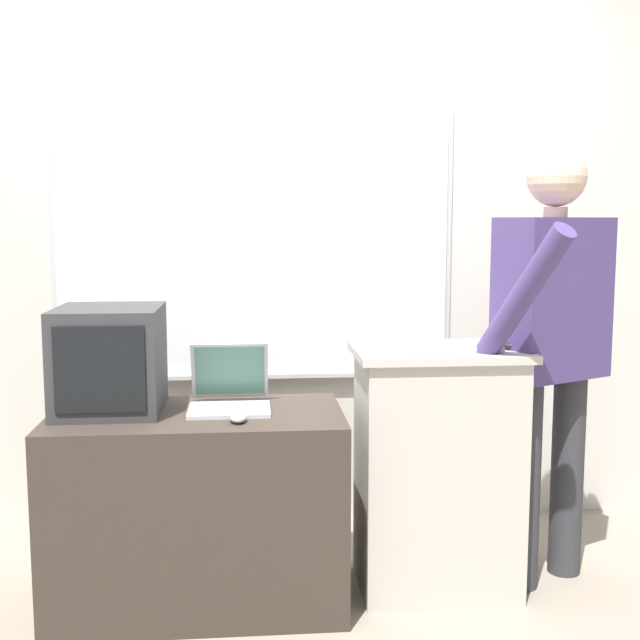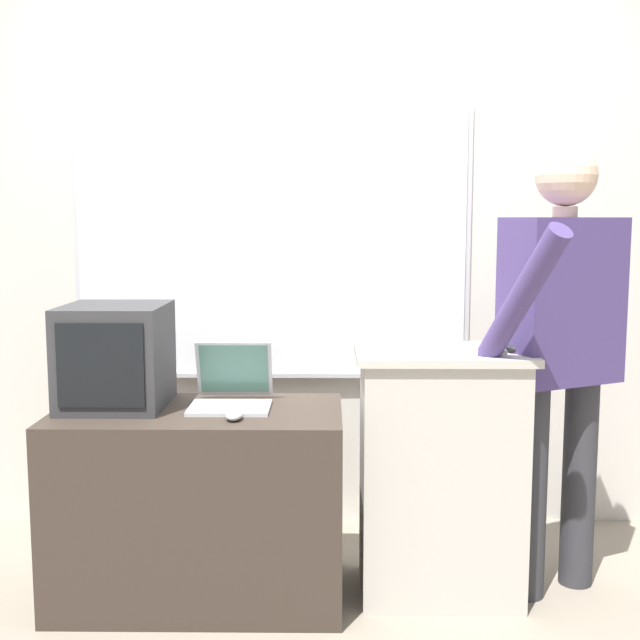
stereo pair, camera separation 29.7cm
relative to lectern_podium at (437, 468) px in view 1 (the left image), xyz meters
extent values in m
plane|color=gray|center=(-0.47, -0.37, -0.48)|extent=(30.00, 30.00, 0.00)
cube|color=beige|center=(-0.47, 0.81, 0.89)|extent=(6.40, 0.12, 2.74)
cube|color=#B7B7BC|center=(-0.69, 0.74, 0.85)|extent=(1.84, 0.02, 1.26)
cube|color=white|center=(-0.69, 0.74, 0.85)|extent=(1.79, 0.02, 1.21)
cube|color=#B7B7BC|center=(-0.69, 0.72, 0.23)|extent=(1.61, 0.04, 0.02)
cube|color=#BCB7AD|center=(0.00, 0.00, -0.02)|extent=(0.60, 0.41, 0.92)
cube|color=#BCB7AD|center=(0.00, 0.00, 0.46)|extent=(0.65, 0.45, 0.03)
cube|color=#382D26|center=(-0.92, -0.04, -0.11)|extent=(1.08, 0.58, 0.73)
cylinder|color=#333338|center=(0.34, -0.03, -0.07)|extent=(0.13, 0.13, 0.83)
cylinder|color=#333338|center=(0.56, 0.08, -0.07)|extent=(0.13, 0.13, 0.83)
cube|color=#473870|center=(0.45, 0.02, 0.66)|extent=(0.50, 0.39, 0.62)
cylinder|color=beige|center=(0.45, 0.02, 0.99)|extent=(0.09, 0.09, 0.04)
sphere|color=beige|center=(0.45, 0.02, 1.12)|extent=(0.23, 0.23, 0.23)
cylinder|color=#473870|center=(0.22, -0.27, 0.70)|extent=(0.26, 0.42, 0.52)
cylinder|color=#473870|center=(0.67, 0.13, 0.63)|extent=(0.08, 0.08, 0.59)
cube|color=#B7BABF|center=(-0.80, -0.04, 0.26)|extent=(0.30, 0.23, 0.01)
cube|color=#B7BABF|center=(-0.80, 0.12, 0.38)|extent=(0.30, 0.09, 0.23)
cube|color=#4C7A6B|center=(-0.80, 0.11, 0.38)|extent=(0.27, 0.07, 0.20)
cube|color=beige|center=(0.01, -0.06, 0.48)|extent=(0.41, 0.14, 0.02)
ellipsoid|color=#BCBCC1|center=(-0.76, -0.19, 0.27)|extent=(0.06, 0.10, 0.03)
ellipsoid|color=black|center=(0.26, -0.04, 0.49)|extent=(0.06, 0.10, 0.03)
cube|color=#333335|center=(-1.24, 0.03, 0.45)|extent=(0.38, 0.41, 0.39)
cube|color=black|center=(-1.24, -0.18, 0.45)|extent=(0.31, 0.01, 0.30)
camera|label=1|loc=(-0.72, -2.96, 0.96)|focal=45.00mm
camera|label=2|loc=(-0.43, -2.98, 0.96)|focal=45.00mm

